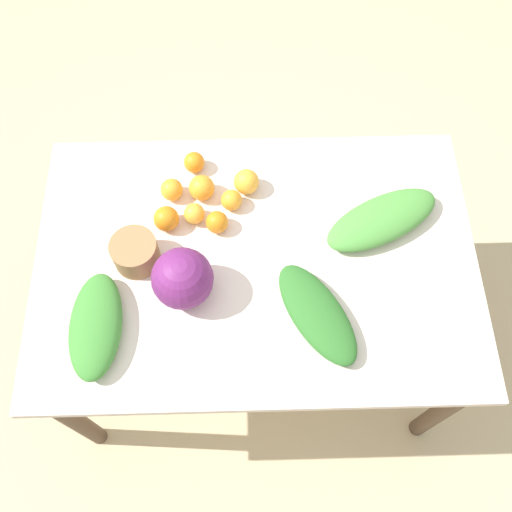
{
  "coord_description": "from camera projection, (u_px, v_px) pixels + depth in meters",
  "views": [
    {
      "loc": [
        -0.02,
        -0.78,
        2.34
      ],
      "look_at": [
        0.0,
        0.0,
        0.77
      ],
      "focal_mm": 40.0,
      "sensor_mm": 36.0,
      "label": 1
    }
  ],
  "objects": [
    {
      "name": "cabbage_purple",
      "position": [
        182.0,
        278.0,
        1.65
      ],
      "size": [
        0.18,
        0.18,
        0.18
      ],
      "primitive_type": "sphere",
      "color": "#6B2366",
      "rests_on": "dining_table"
    },
    {
      "name": "greens_bunch_chard",
      "position": [
        317.0,
        314.0,
        1.66
      ],
      "size": [
        0.3,
        0.38,
        0.07
      ],
      "primitive_type": "ellipsoid",
      "rotation": [
        0.0,
        0.0,
        2.08
      ],
      "color": "#2D6B28",
      "rests_on": "dining_table"
    },
    {
      "name": "ground_plane",
      "position": [
        256.0,
        335.0,
        2.44
      ],
      "size": [
        8.0,
        8.0,
        0.0
      ],
      "primitive_type": "plane",
      "color": "#C6B289"
    },
    {
      "name": "orange_2",
      "position": [
        194.0,
        162.0,
        1.89
      ],
      "size": [
        0.07,
        0.07,
        0.07
      ],
      "primitive_type": "sphere",
      "color": "orange",
      "rests_on": "dining_table"
    },
    {
      "name": "greens_bunch_scallion",
      "position": [
        96.0,
        326.0,
        1.64
      ],
      "size": [
        0.15,
        0.33,
        0.08
      ],
      "primitive_type": "ellipsoid",
      "rotation": [
        0.0,
        0.0,
        4.71
      ],
      "color": "#3D8433",
      "rests_on": "dining_table"
    },
    {
      "name": "orange_1",
      "position": [
        202.0,
        188.0,
        1.84
      ],
      "size": [
        0.08,
        0.08,
        0.08
      ],
      "primitive_type": "sphere",
      "color": "orange",
      "rests_on": "dining_table"
    },
    {
      "name": "orange_6",
      "position": [
        172.0,
        190.0,
        1.84
      ],
      "size": [
        0.07,
        0.07,
        0.07
      ],
      "primitive_type": "sphere",
      "color": "orange",
      "rests_on": "dining_table"
    },
    {
      "name": "dining_table",
      "position": [
        256.0,
        271.0,
        1.86
      ],
      "size": [
        1.38,
        0.93,
        0.75
      ],
      "color": "silver",
      "rests_on": "ground_plane"
    },
    {
      "name": "paper_bag",
      "position": [
        135.0,
        253.0,
        1.73
      ],
      "size": [
        0.14,
        0.14,
        0.1
      ],
      "primitive_type": "cylinder",
      "color": "#997047",
      "rests_on": "dining_table"
    },
    {
      "name": "greens_bunch_dandelion",
      "position": [
        382.0,
        219.0,
        1.79
      ],
      "size": [
        0.42,
        0.31,
        0.07
      ],
      "primitive_type": "ellipsoid",
      "rotation": [
        0.0,
        0.0,
        0.45
      ],
      "color": "#4C933D",
      "rests_on": "dining_table"
    },
    {
      "name": "orange_0",
      "position": [
        166.0,
        219.0,
        1.79
      ],
      "size": [
        0.08,
        0.08,
        0.08
      ],
      "primitive_type": "sphere",
      "color": "orange",
      "rests_on": "dining_table"
    },
    {
      "name": "orange_3",
      "position": [
        194.0,
        214.0,
        1.81
      ],
      "size": [
        0.07,
        0.07,
        0.07
      ],
      "primitive_type": "sphere",
      "color": "#F9A833",
      "rests_on": "dining_table"
    },
    {
      "name": "orange_5",
      "position": [
        217.0,
        222.0,
        1.79
      ],
      "size": [
        0.07,
        0.07,
        0.07
      ],
      "primitive_type": "sphere",
      "color": "orange",
      "rests_on": "dining_table"
    },
    {
      "name": "orange_4",
      "position": [
        231.0,
        200.0,
        1.83
      ],
      "size": [
        0.07,
        0.07,
        0.07
      ],
      "primitive_type": "sphere",
      "color": "orange",
      "rests_on": "dining_table"
    },
    {
      "name": "orange_7",
      "position": [
        246.0,
        182.0,
        1.85
      ],
      "size": [
        0.08,
        0.08,
        0.08
      ],
      "primitive_type": "sphere",
      "color": "#F9A833",
      "rests_on": "dining_table"
    }
  ]
}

